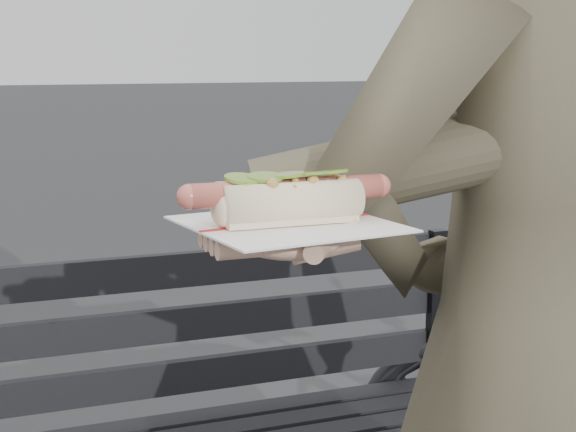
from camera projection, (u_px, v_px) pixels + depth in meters
The scene contains 3 objects.
park_bench at pixel (193, 418), 1.97m from camera, with size 1.50×0.44×0.88m.
person at pixel (537, 376), 1.16m from camera, with size 0.66×0.43×1.81m, color #44402D.
held_hotdog at pixel (423, 167), 1.00m from camera, with size 0.63×0.32×0.20m.
Camera 1 is at (-0.38, -0.87, 1.32)m, focal length 55.00 mm.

